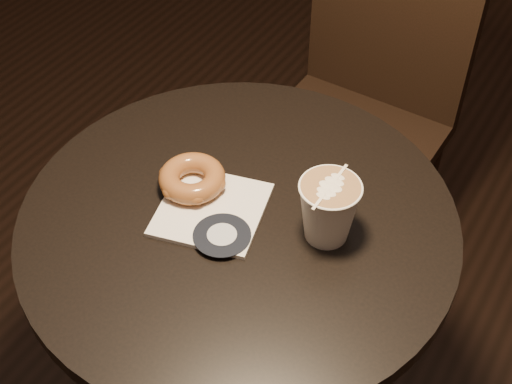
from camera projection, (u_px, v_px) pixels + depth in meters
The scene contains 5 objects.
cafe_table at pixel (240, 291), 1.27m from camera, with size 0.70×0.70×0.75m.
chair at pixel (369, 84), 1.67m from camera, with size 0.41×0.41×1.01m.
pastry_bag at pixel (211, 210), 1.13m from camera, with size 0.16×0.16×0.01m, color white.
doughnut at pixel (192, 178), 1.15m from camera, with size 0.11×0.11×0.04m, color brown.
latte_cup at pixel (328, 211), 1.06m from camera, with size 0.09×0.09×0.10m, color white, non-canonical shape.
Camera 1 is at (0.42, -0.64, 1.58)m, focal length 50.00 mm.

